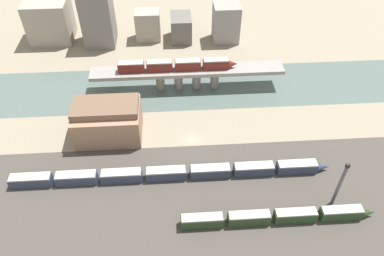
# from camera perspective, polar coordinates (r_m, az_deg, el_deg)

# --- Properties ---
(ground_plane) EXTENTS (400.00, 400.00, 0.00)m
(ground_plane) POSITION_cam_1_polar(r_m,az_deg,el_deg) (120.52, 0.05, -1.71)
(ground_plane) COLOR gray
(railbed_yard) EXTENTS (280.00, 42.00, 0.01)m
(railbed_yard) POSITION_cam_1_polar(r_m,az_deg,el_deg) (105.02, 0.93, -11.02)
(railbed_yard) COLOR #423D38
(railbed_yard) RESTS_ON ground
(river_water) EXTENTS (320.00, 26.82, 0.01)m
(river_water) POSITION_cam_1_polar(r_m,az_deg,el_deg) (141.27, -0.68, 6.22)
(river_water) COLOR #4C5B56
(river_water) RESTS_ON ground
(bridge) EXTENTS (69.93, 7.44, 8.20)m
(bridge) POSITION_cam_1_polar(r_m,az_deg,el_deg) (137.48, -0.70, 8.35)
(bridge) COLOR gray
(bridge) RESTS_ON ground
(train_on_bridge) EXTENTS (42.63, 3.17, 3.76)m
(train_on_bridge) POSITION_cam_1_polar(r_m,az_deg,el_deg) (135.33, -2.28, 9.54)
(train_on_bridge) COLOR #5B1E19
(train_on_bridge) RESTS_ON bridge
(train_yard_near) EXTENTS (51.49, 2.82, 3.80)m
(train_yard_near) POSITION_cam_1_polar(r_m,az_deg,el_deg) (102.29, 12.83, -13.06)
(train_yard_near) COLOR #23381E
(train_yard_near) RESTS_ON ground
(train_yard_mid) EXTENTS (92.33, 3.18, 3.65)m
(train_yard_mid) POSITION_cam_1_polar(r_m,az_deg,el_deg) (108.76, -3.13, -6.93)
(train_yard_mid) COLOR #2D384C
(train_yard_mid) RESTS_ON ground
(warehouse_building) EXTENTS (20.65, 14.91, 12.49)m
(warehouse_building) POSITION_cam_1_polar(r_m,az_deg,el_deg) (121.24, -12.71, 1.17)
(warehouse_building) COLOR #937056
(warehouse_building) RESTS_ON ground
(signal_tower) EXTENTS (1.00, 0.86, 16.18)m
(signal_tower) POSITION_cam_1_polar(r_m,az_deg,el_deg) (105.30, 21.56, -8.05)
(signal_tower) COLOR #4C4C51
(signal_tower) RESTS_ON ground
(city_block_far_left) EXTENTS (17.70, 15.61, 17.57)m
(city_block_far_left) POSITION_cam_1_polar(r_m,az_deg,el_deg) (177.91, -20.84, 15.12)
(city_block_far_left) COLOR gray
(city_block_far_left) RESTS_ON ground
(city_block_left) EXTENTS (12.54, 13.86, 22.53)m
(city_block_left) POSITION_cam_1_polar(r_m,az_deg,el_deg) (167.81, -14.13, 15.92)
(city_block_left) COLOR slate
(city_block_left) RESTS_ON ground
(city_block_center) EXTENTS (10.55, 8.04, 12.79)m
(city_block_center) POSITION_cam_1_polar(r_m,az_deg,el_deg) (169.20, -6.75, 15.29)
(city_block_center) COLOR gray
(city_block_center) RESTS_ON ground
(city_block_right) EXTENTS (8.75, 12.46, 10.78)m
(city_block_right) POSITION_cam_1_polar(r_m,az_deg,el_deg) (168.34, -1.67, 15.03)
(city_block_right) COLOR #605B56
(city_block_right) RESTS_ON ground
(city_block_far_right) EXTENTS (11.09, 9.83, 16.17)m
(city_block_far_right) POSITION_cam_1_polar(r_m,az_deg,el_deg) (167.02, 5.21, 15.67)
(city_block_far_right) COLOR gray
(city_block_far_right) RESTS_ON ground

